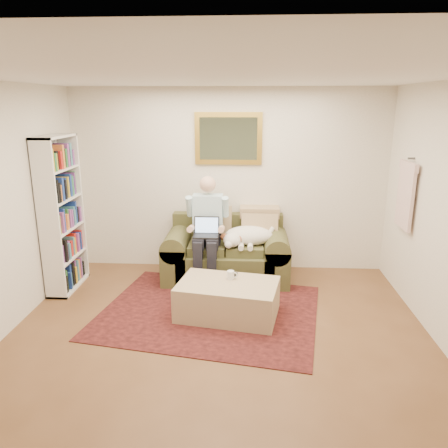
# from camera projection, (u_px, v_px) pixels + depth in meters

# --- Properties ---
(room_shell) EXTENTS (4.51, 5.00, 2.61)m
(room_shell) POSITION_uv_depth(u_px,v_px,m) (217.00, 220.00, 4.19)
(room_shell) COLOR brown
(room_shell) RESTS_ON ground
(rug) EXTENTS (2.78, 2.38, 0.01)m
(rug) POSITION_uv_depth(u_px,v_px,m) (209.00, 311.00, 5.16)
(rug) COLOR black
(rug) RESTS_ON room_shell
(sofa) EXTENTS (1.71, 0.87, 1.03)m
(sofa) POSITION_uv_depth(u_px,v_px,m) (227.00, 258.00, 6.08)
(sofa) COLOR brown
(sofa) RESTS_ON room_shell
(seated_man) EXTENTS (0.56, 0.80, 1.44)m
(seated_man) POSITION_uv_depth(u_px,v_px,m) (207.00, 232.00, 5.83)
(seated_man) COLOR #8CC9D8
(seated_man) RESTS_ON sofa
(laptop) EXTENTS (0.33, 0.26, 0.24)m
(laptop) POSITION_uv_depth(u_px,v_px,m) (206.00, 231.00, 5.76)
(laptop) COLOR black
(laptop) RESTS_ON seated_man
(sleeping_dog) EXTENTS (0.70, 0.44, 0.26)m
(sleeping_dog) POSITION_uv_depth(u_px,v_px,m) (249.00, 236.00, 5.88)
(sleeping_dog) COLOR white
(sleeping_dog) RESTS_ON sofa
(ottoman) EXTENTS (1.22, 0.90, 0.41)m
(ottoman) POSITION_uv_depth(u_px,v_px,m) (228.00, 299.00, 5.02)
(ottoman) COLOR tan
(ottoman) RESTS_ON room_shell
(coffee_mug) EXTENTS (0.08, 0.08, 0.10)m
(coffee_mug) POSITION_uv_depth(u_px,v_px,m) (231.00, 275.00, 5.06)
(coffee_mug) COLOR white
(coffee_mug) RESTS_ON ottoman
(tv_remote) EXTENTS (0.09, 0.16, 0.02)m
(tv_remote) POSITION_uv_depth(u_px,v_px,m) (234.00, 275.00, 5.16)
(tv_remote) COLOR black
(tv_remote) RESTS_ON ottoman
(bookshelf) EXTENTS (0.28, 0.80, 2.00)m
(bookshelf) POSITION_uv_depth(u_px,v_px,m) (61.00, 215.00, 5.59)
(bookshelf) COLOR white
(bookshelf) RESTS_ON room_shell
(wall_mirror) EXTENTS (0.94, 0.04, 0.72)m
(wall_mirror) POSITION_uv_depth(u_px,v_px,m) (228.00, 139.00, 6.07)
(wall_mirror) COLOR gold
(wall_mirror) RESTS_ON room_shell
(hanging_shirt) EXTENTS (0.06, 0.52, 0.90)m
(hanging_shirt) POSITION_uv_depth(u_px,v_px,m) (406.00, 192.00, 5.25)
(hanging_shirt) COLOR beige
(hanging_shirt) RESTS_ON room_shell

